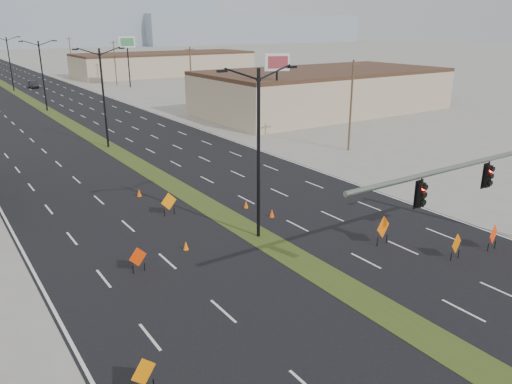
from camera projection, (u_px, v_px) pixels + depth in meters
ground at (419, 333)px, 20.87m from camera, size 600.00×600.00×0.00m
road_surface at (11, 89)px, 99.45m from camera, size 25.00×400.00×0.02m
median_strip at (11, 89)px, 99.45m from camera, size 2.00×400.00×0.04m
building_se_near at (323, 92)px, 73.35m from camera, size 36.00×18.00×5.50m
building_se_far at (165, 65)px, 126.63m from camera, size 44.00×16.00×5.00m
mesa_center at (24, 21)px, 273.32m from camera, size 220.00×50.00×28.00m
mesa_east at (247, 29)px, 341.17m from camera, size 160.00×50.00×18.00m
signal_mast at (507, 178)px, 25.43m from camera, size 16.30×0.60×8.00m
streetlight_0 at (259, 150)px, 28.56m from camera, size 5.15×0.24×10.02m
streetlight_1 at (103, 95)px, 50.57m from camera, size 5.15×0.24×10.02m
streetlight_2 at (42, 74)px, 72.57m from camera, size 5.15×0.24×10.02m
streetlight_3 at (10, 62)px, 94.57m from camera, size 5.15×0.24×10.02m
utility_pole_0 at (351, 104)px, 49.61m from camera, size 1.60×0.20×9.00m
utility_pole_1 at (191, 76)px, 77.11m from camera, size 1.60×0.20×9.00m
utility_pole_2 at (115, 62)px, 104.61m from camera, size 1.60×0.20×9.00m
utility_pole_3 at (71, 54)px, 132.12m from camera, size 1.60×0.20×9.00m
car_mid at (33, 84)px, 100.78m from camera, size 1.57×4.17×1.36m
construction_sign_0 at (144, 373)px, 17.18m from camera, size 1.04×0.40×1.45m
construction_sign_1 at (138, 258)px, 25.69m from camera, size 1.04×0.29×1.41m
construction_sign_2 at (169, 202)px, 33.37m from camera, size 1.19×0.24×1.60m
construction_sign_3 at (383, 228)px, 28.85m from camera, size 1.32×0.36×1.80m
construction_sign_4 at (493, 235)px, 28.21m from camera, size 1.15×0.32×1.57m
construction_sign_5 at (456, 245)px, 27.08m from camera, size 1.13×0.30×1.53m
cone_0 at (186, 246)px, 28.44m from camera, size 0.42×0.42×0.54m
cone_1 at (272, 213)px, 33.26m from camera, size 0.36×0.36×0.56m
cone_2 at (246, 204)px, 34.93m from camera, size 0.37×0.37×0.53m
cone_3 at (139, 193)px, 37.27m from camera, size 0.39×0.39×0.59m
pole_sign_east_near at (277, 68)px, 57.89m from camera, size 2.86×1.47×9.06m
pole_sign_east_far at (127, 46)px, 99.32m from camera, size 3.27×0.81×9.96m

